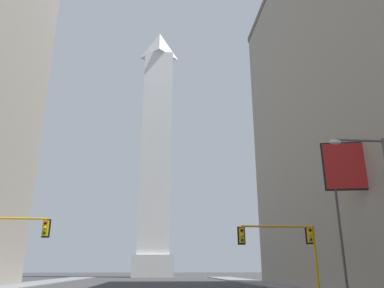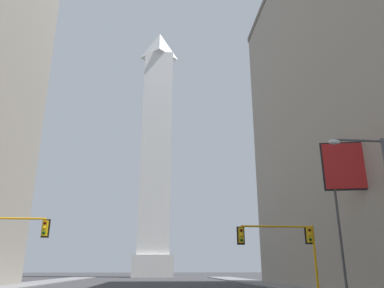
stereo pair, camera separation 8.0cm
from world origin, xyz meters
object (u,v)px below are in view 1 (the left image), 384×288
Objects in this scene: traffic_light_mid_left at (1,235)px; street_lamp at (384,200)px; billboard_sign at (353,172)px; obelisk at (156,147)px; traffic_light_mid_right at (287,241)px.

traffic_light_mid_left is 24.81m from street_lamp.
traffic_light_mid_left is at bearing 173.82° from billboard_sign.
obelisk is 71.32m from traffic_light_mid_right.
street_lamp is at bearing -110.71° from billboard_sign.
traffic_light_mid_right is 1.10× the size of traffic_light_mid_left.
traffic_light_mid_right is at bearing 155.21° from billboard_sign.
traffic_light_mid_left is 25.93m from billboard_sign.
street_lamp is 9.12m from billboard_sign.
billboard_sign reaches higher than traffic_light_mid_left.
obelisk is 12.15× the size of traffic_light_mid_left.
traffic_light_mid_right is 7.07m from billboard_sign.
traffic_light_mid_right is 0.54× the size of billboard_sign.
street_lamp reaches higher than traffic_light_mid_right.
street_lamp is at bearing -80.93° from obelisk.
traffic_light_mid_left reaches higher than traffic_light_mid_right.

